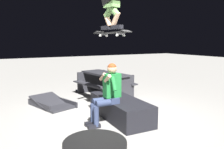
{
  "coord_description": "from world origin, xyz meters",
  "views": [
    {
      "loc": [
        -4.19,
        2.37,
        1.76
      ],
      "look_at": [
        -0.18,
        0.13,
        1.06
      ],
      "focal_mm": 35.81,
      "sensor_mm": 36.0,
      "label": 1
    }
  ],
  "objects_px": {
    "kicker_ramp": "(52,104)",
    "skateboard": "(112,33)",
    "ledge_box_main": "(120,108)",
    "picnic_table_back": "(105,80)",
    "person_sitting_on_ledge": "(107,91)"
  },
  "relations": [
    {
      "from": "kicker_ramp",
      "to": "skateboard",
      "type": "bearing_deg",
      "value": -154.13
    },
    {
      "from": "ledge_box_main",
      "to": "picnic_table_back",
      "type": "relative_size",
      "value": 0.98
    },
    {
      "from": "ledge_box_main",
      "to": "kicker_ramp",
      "type": "bearing_deg",
      "value": 32.9
    },
    {
      "from": "person_sitting_on_ledge",
      "to": "picnic_table_back",
      "type": "height_order",
      "value": "person_sitting_on_ledge"
    },
    {
      "from": "skateboard",
      "to": "kicker_ramp",
      "type": "bearing_deg",
      "value": 25.87
    },
    {
      "from": "picnic_table_back",
      "to": "kicker_ramp",
      "type": "bearing_deg",
      "value": 100.99
    },
    {
      "from": "person_sitting_on_ledge",
      "to": "picnic_table_back",
      "type": "distance_m",
      "value": 2.53
    },
    {
      "from": "ledge_box_main",
      "to": "picnic_table_back",
      "type": "bearing_deg",
      "value": -17.93
    },
    {
      "from": "ledge_box_main",
      "to": "person_sitting_on_ledge",
      "type": "distance_m",
      "value": 0.68
    },
    {
      "from": "kicker_ramp",
      "to": "picnic_table_back",
      "type": "xyz_separation_m",
      "value": [
        0.35,
        -1.79,
        0.44
      ]
    },
    {
      "from": "person_sitting_on_ledge",
      "to": "picnic_table_back",
      "type": "bearing_deg",
      "value": -25.79
    },
    {
      "from": "ledge_box_main",
      "to": "kicker_ramp",
      "type": "height_order",
      "value": "ledge_box_main"
    },
    {
      "from": "skateboard",
      "to": "picnic_table_back",
      "type": "relative_size",
      "value": 0.55
    },
    {
      "from": "ledge_box_main",
      "to": "person_sitting_on_ledge",
      "type": "xyz_separation_m",
      "value": [
        -0.2,
        0.43,
        0.49
      ]
    },
    {
      "from": "person_sitting_on_ledge",
      "to": "skateboard",
      "type": "xyz_separation_m",
      "value": [
        0.14,
        -0.18,
        1.2
      ]
    }
  ]
}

